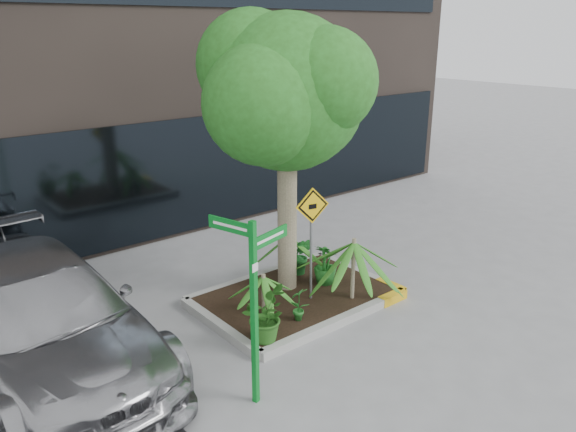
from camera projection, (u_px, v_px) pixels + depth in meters
ground at (298, 311)px, 9.57m from camera, size 80.00×80.00×0.00m
planter at (298, 296)px, 9.88m from camera, size 3.35×2.36×0.15m
tree at (286, 93)px, 9.05m from camera, size 3.27×2.90×4.90m
palm_front at (354, 242)px, 9.38m from camera, size 1.24×1.24×1.37m
palm_left at (263, 277)px, 8.94m from camera, size 0.80×0.80×0.88m
palm_back at (289, 237)px, 10.44m from camera, size 0.89×0.89×0.98m
parked_car at (42, 317)px, 7.78m from camera, size 2.39×5.46×1.56m
shrub_a at (264, 315)px, 8.30m from camera, size 1.00×1.00×0.79m
shrub_b at (325, 264)px, 10.15m from camera, size 0.51×0.51×0.75m
shrub_c at (299, 303)px, 8.89m from camera, size 0.30×0.30×0.58m
shrub_d at (301, 256)px, 10.53m from camera, size 0.57×0.57×0.73m
street_sign_post at (253, 292)px, 6.84m from camera, size 0.85×0.71×2.47m
cattle_sign at (312, 225)px, 9.27m from camera, size 0.60×0.16×1.98m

